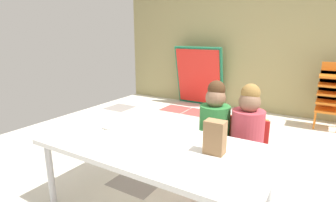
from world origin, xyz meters
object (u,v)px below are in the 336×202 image
folded_activity_table (199,76)px  paper_bag_brown (215,137)px  craft_table (154,149)px  paper_plate_near_edge (109,129)px  seated_child_near_camera (215,123)px  kid_chair_orange_stack (330,92)px  seated_child_middle_seat (248,129)px  donut_powdered_on_plate (109,127)px

folded_activity_table → paper_bag_brown: size_ratio=4.94×
craft_table → paper_plate_near_edge: (-0.48, 0.05, 0.05)m
seated_child_near_camera → kid_chair_orange_stack: seated_child_near_camera is taller
folded_activity_table → seated_child_middle_seat: bearing=-57.1°
craft_table → paper_bag_brown: size_ratio=7.35×
seated_child_near_camera → kid_chair_orange_stack: bearing=69.0°
craft_table → seated_child_near_camera: 0.67m
seated_child_middle_seat → paper_bag_brown: size_ratio=4.17×
kid_chair_orange_stack → donut_powdered_on_plate: 3.16m
paper_bag_brown → donut_powdered_on_plate: size_ratio=2.22×
craft_table → kid_chair_orange_stack: bearing=69.7°
kid_chair_orange_stack → donut_powdered_on_plate: bearing=-118.9°
seated_child_near_camera → donut_powdered_on_plate: (-0.69, -0.58, 0.02)m
seated_child_near_camera → craft_table: bearing=-107.7°
kid_chair_orange_stack → paper_bag_brown: (-0.62, -2.74, 0.14)m
folded_activity_table → donut_powdered_on_plate: 3.00m
donut_powdered_on_plate → folded_activity_table: bearing=100.8°
kid_chair_orange_stack → folded_activity_table: size_ratio=0.85×
paper_plate_near_edge → donut_powdered_on_plate: 0.02m
kid_chair_orange_stack → paper_plate_near_edge: (-1.52, -2.76, 0.04)m
seated_child_near_camera → paper_bag_brown: bearing=-68.8°
seated_child_near_camera → seated_child_middle_seat: same height
kid_chair_orange_stack → paper_bag_brown: size_ratio=4.18×
kid_chair_orange_stack → paper_plate_near_edge: kid_chair_orange_stack is taller
craft_table → kid_chair_orange_stack: kid_chair_orange_stack is taller
seated_child_near_camera → kid_chair_orange_stack: (0.84, 2.18, -0.04)m
paper_bag_brown → kid_chair_orange_stack: bearing=77.2°
kid_chair_orange_stack → craft_table: bearing=-110.3°
craft_table → seated_child_near_camera: seated_child_near_camera is taller
seated_child_middle_seat → kid_chair_orange_stack: size_ratio=1.00×
craft_table → paper_plate_near_edge: bearing=174.0°
seated_child_middle_seat → folded_activity_table: bearing=122.9°
seated_child_middle_seat → donut_powdered_on_plate: bearing=-149.0°
craft_table → donut_powdered_on_plate: donut_powdered_on_plate is taller
paper_bag_brown → paper_plate_near_edge: (-0.90, -0.02, -0.11)m
kid_chair_orange_stack → seated_child_near_camera: bearing=-111.0°
seated_child_middle_seat → donut_powdered_on_plate: 1.13m
seated_child_near_camera → paper_bag_brown: (0.22, -0.56, 0.11)m
seated_child_near_camera → kid_chair_orange_stack: size_ratio=1.00×
folded_activity_table → donut_powdered_on_plate: bearing=-79.2°
kid_chair_orange_stack → donut_powdered_on_plate: size_ratio=9.28×
seated_child_near_camera → paper_bag_brown: 0.61m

